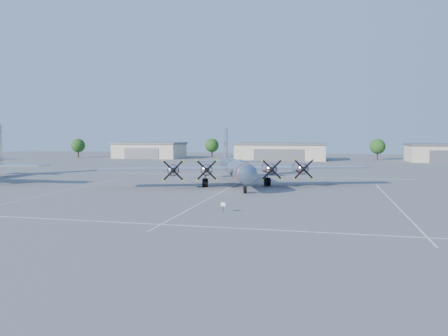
% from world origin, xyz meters
% --- Properties ---
extents(ground, '(260.00, 260.00, 0.00)m').
position_xyz_m(ground, '(0.00, 0.00, 0.00)').
color(ground, '#58585B').
rests_on(ground, ground).
extents(parking_lines, '(60.00, 50.08, 0.01)m').
position_xyz_m(parking_lines, '(0.00, -1.75, 0.01)').
color(parking_lines, silver).
rests_on(parking_lines, ground).
extents(hangar_west, '(22.60, 14.60, 5.40)m').
position_xyz_m(hangar_west, '(-45.00, 81.96, 2.71)').
color(hangar_west, '#BEB897').
rests_on(hangar_west, ground).
extents(hangar_center, '(28.60, 14.60, 5.40)m').
position_xyz_m(hangar_center, '(0.00, 81.96, 2.71)').
color(hangar_center, '#BEB897').
rests_on(hangar_center, ground).
extents(hangar_east, '(20.60, 14.60, 5.40)m').
position_xyz_m(hangar_east, '(48.00, 81.96, 2.71)').
color(hangar_east, '#BEB897').
rests_on(hangar_east, ground).
extents(tree_far_west, '(4.80, 4.80, 6.64)m').
position_xyz_m(tree_far_west, '(-70.00, 78.00, 4.22)').
color(tree_far_west, '#382619').
rests_on(tree_far_west, ground).
extents(tree_west, '(4.80, 4.80, 6.64)m').
position_xyz_m(tree_west, '(-25.00, 90.00, 4.22)').
color(tree_west, '#382619').
rests_on(tree_west, ground).
extents(tree_east, '(4.80, 4.80, 6.64)m').
position_xyz_m(tree_east, '(30.00, 88.00, 4.22)').
color(tree_east, '#382619').
rests_on(tree_east, ground).
extents(main_bomber_b29, '(48.44, 40.64, 9.13)m').
position_xyz_m(main_bomber_b29, '(0.15, 9.27, 0.00)').
color(main_bomber_b29, silver).
rests_on(main_bomber_b29, ground).
extents(info_placard, '(0.52, 0.22, 1.02)m').
position_xyz_m(info_placard, '(3.96, -14.80, 0.72)').
color(info_placard, black).
rests_on(info_placard, ground).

